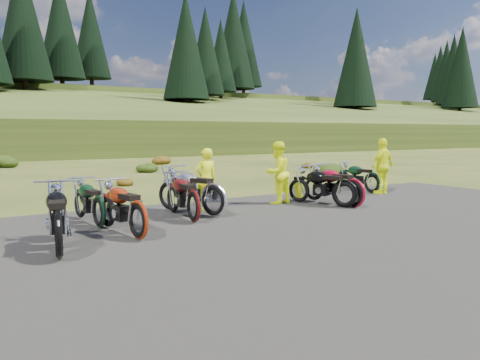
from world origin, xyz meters
TOP-DOWN VIEW (x-y plane):
  - ground at (0.00, 0.00)m, footprint 300.00×300.00m
  - gravel_pad at (0.00, -2.00)m, footprint 20.00×12.00m
  - hill_slope at (0.00, 50.00)m, footprint 300.00×45.97m
  - conifer_23 at (3.00, 62.00)m, footprint 7.48×7.48m
  - conifer_24 at (9.00, 68.00)m, footprint 7.04×7.04m
  - conifer_25 at (15.00, 74.00)m, footprint 6.60×6.60m
  - conifer_26 at (21.00, 49.00)m, footprint 6.16×6.16m
  - conifer_27 at (27.00, 55.00)m, footprint 5.72×5.72m
  - conifer_28 at (33.00, 61.00)m, footprint 5.28×5.28m
  - conifer_29 at (39.00, 67.00)m, footprint 7.92×7.92m
  - conifer_30 at (45.00, 73.00)m, footprint 7.48×7.48m
  - conifer_31 at (51.00, 48.00)m, footprint 7.04×7.04m
  - conifer_32 at (57.00, 54.00)m, footprint 6.60×6.60m
  - conifer_33 at (63.00, 60.00)m, footprint 6.16×6.16m
  - conifer_34 at (69.00, 66.00)m, footprint 5.72×5.72m
  - conifer_35 at (75.00, 72.00)m, footprint 5.28×5.28m
  - conifer_36 at (81.00, 78.00)m, footprint 7.92×7.92m
  - conifer_37 at (87.00, 53.00)m, footprint 7.48×7.48m
  - conifer_38 at (93.00, 59.00)m, footprint 7.04×7.04m
  - conifer_39 at (99.00, 65.00)m, footprint 6.60×6.60m
  - conifer_40 at (105.00, 71.00)m, footprint 6.16×6.16m
  - conifer_41 at (111.00, 77.00)m, footprint 5.72×5.72m
  - shrub_3 at (-3.30, 21.90)m, footprint 1.56×1.56m
  - shrub_4 at (-0.40, 9.20)m, footprint 0.77×0.77m
  - shrub_5 at (2.50, 14.50)m, footprint 1.03×1.03m
  - shrub_6 at (5.40, 19.80)m, footprint 1.30×1.30m
  - shrub_7 at (8.30, 7.10)m, footprint 1.56×1.56m
  - shrub_8 at (11.20, 12.40)m, footprint 0.77×0.77m
  - motorcycle_0 at (-4.57, -0.59)m, footprint 1.11×2.36m
  - motorcycle_1 at (-3.00, 0.08)m, footprint 0.99×2.19m
  - motorcycle_2 at (-3.35, 1.59)m, footprint 0.80×2.01m
  - motorcycle_3 at (-0.64, 1.43)m, footprint 1.53×2.44m
  - motorcycle_4 at (-1.36, 1.07)m, footprint 0.86×2.15m
  - motorcycle_5 at (3.04, 0.80)m, footprint 1.41×2.26m
  - motorcycle_6 at (3.28, 0.70)m, footprint 0.96×2.27m
  - motorcycle_7 at (5.96, 2.51)m, footprint 0.70×1.98m
  - person_middle at (-0.39, 2.31)m, footprint 0.60×0.40m
  - person_right_a at (1.91, 2.34)m, footprint 0.99×0.85m
  - person_right_b at (6.14, 2.25)m, footprint 1.14×0.62m

SIDE VIEW (x-z plane):
  - ground at x=0.00m, z-range 0.00..0.00m
  - gravel_pad at x=0.00m, z-range -0.02..0.02m
  - hill_slope at x=0.00m, z-range -4.69..4.69m
  - motorcycle_0 at x=-4.57m, z-range -0.59..0.59m
  - motorcycle_1 at x=-3.00m, z-range -0.55..0.55m
  - motorcycle_2 at x=-3.35m, z-range -0.52..0.52m
  - motorcycle_3 at x=-0.64m, z-range -0.61..0.61m
  - motorcycle_4 at x=-1.36m, z-range -0.55..0.55m
  - motorcycle_5 at x=3.04m, z-range -0.56..0.56m
  - motorcycle_6 at x=3.28m, z-range -0.58..0.58m
  - motorcycle_7 at x=5.96m, z-range -0.52..0.52m
  - shrub_4 at x=-0.40m, z-range 0.00..0.45m
  - shrub_8 at x=11.20m, z-range 0.00..0.45m
  - shrub_5 at x=2.50m, z-range 0.00..0.61m
  - shrub_6 at x=5.40m, z-range 0.00..0.77m
  - shrub_3 at x=-3.30m, z-range 0.00..0.92m
  - shrub_7 at x=8.30m, z-range 0.00..0.92m
  - person_middle at x=-0.39m, z-range 0.00..1.63m
  - person_right_a at x=1.91m, z-range 0.00..1.78m
  - person_right_b at x=6.14m, z-range 0.00..1.85m
  - conifer_26 at x=21.00m, z-range 5.37..21.37m
  - conifer_27 at x=27.00m, z-range 6.56..21.56m
  - conifer_31 at x=51.00m, z-range 5.18..23.18m
  - conifer_28 at x=33.00m, z-range 7.76..21.76m
  - conifer_32 at x=57.00m, z-range 6.37..23.37m
  - conifer_33 at x=63.00m, z-range 7.56..23.56m
  - conifer_37 at x=87.00m, z-range 6.17..25.17m
  - conifer_34 at x=69.00m, z-range 8.76..23.76m
  - conifer_38 at x=93.00m, z-range 7.37..25.37m
  - conifer_35 at x=75.00m, z-range 9.95..23.95m
  - conifer_39 at x=99.00m, z-range 8.56..25.56m
  - conifer_23 at x=3.00m, z-range 7.97..26.97m
  - conifer_41 at x=111.00m, z-range 10.15..25.15m
  - conifer_40 at x=105.00m, z-range 9.76..25.76m
  - conifer_24 at x=9.00m, z-range 9.16..27.16m
  - conifer_25 at x=15.00m, z-range 10.16..27.16m
  - conifer_29 at x=39.00m, z-range 8.97..28.97m
  - conifer_30 at x=45.00m, z-range 10.16..29.16m
  - conifer_36 at x=81.00m, z-range 10.16..30.16m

